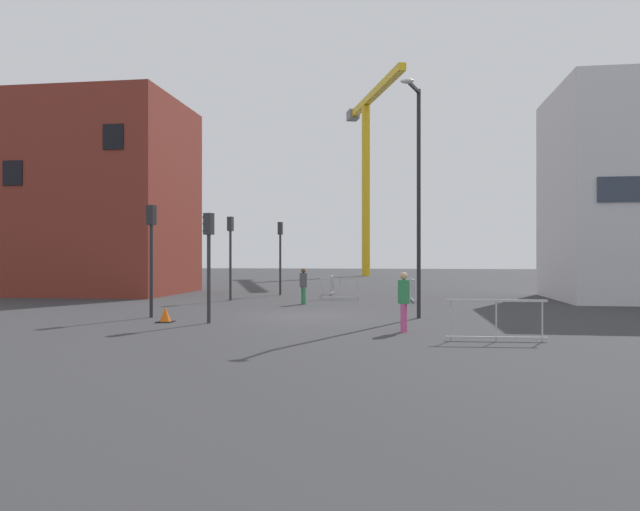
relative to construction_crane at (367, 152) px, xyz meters
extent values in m
plane|color=#333335|center=(0.06, -42.36, -13.42)|extent=(160.00, 160.00, 0.00)
cube|color=maroon|center=(-13.71, -31.16, -7.86)|extent=(9.28, 8.09, 11.12)
cube|color=black|center=(-16.50, -35.23, -6.90)|extent=(1.10, 0.06, 1.30)
cube|color=black|center=(-10.93, -35.23, -5.17)|extent=(1.10, 0.06, 1.30)
cylinder|color=gold|center=(-0.18, 0.53, -4.16)|extent=(0.90, 0.90, 18.52)
cube|color=gold|center=(0.84, -2.51, 5.50)|extent=(6.46, 17.59, 0.70)
cube|color=slate|center=(-2.03, 6.09, 5.50)|extent=(1.71, 2.09, 1.10)
cylinder|color=#232326|center=(4.18, -42.39, -9.40)|extent=(0.14, 0.14, 8.05)
cube|color=#232326|center=(3.97, -43.12, -5.47)|extent=(0.52, 1.47, 0.10)
ellipsoid|color=silver|center=(3.76, -43.84, -5.49)|extent=(0.44, 0.24, 0.16)
cylinder|color=#2D2D30|center=(-4.73, -35.40, -11.72)|extent=(0.12, 0.12, 3.41)
cube|color=#2D2D30|center=(-4.73, -35.40, -9.66)|extent=(0.28, 0.31, 0.70)
sphere|color=#390605|center=(-4.70, -35.23, -9.44)|extent=(0.11, 0.11, 0.11)
sphere|color=#3C2905|center=(-4.70, -35.23, -9.66)|extent=(0.11, 0.11, 0.11)
sphere|color=green|center=(-4.70, -35.23, -9.88)|extent=(0.11, 0.11, 0.11)
cylinder|color=#2D2D30|center=(-2.63, -44.90, -11.98)|extent=(0.12, 0.12, 2.88)
cube|color=#2D2D30|center=(-2.63, -44.90, -10.19)|extent=(0.33, 0.30, 0.70)
sphere|color=#390605|center=(-2.80, -44.86, -9.97)|extent=(0.11, 0.11, 0.11)
sphere|color=#3C2905|center=(-2.80, -44.86, -10.19)|extent=(0.11, 0.11, 0.11)
sphere|color=green|center=(-2.80, -44.86, -10.41)|extent=(0.11, 0.11, 0.11)
cylinder|color=#2D2D30|center=(-3.13, -31.07, -11.73)|extent=(0.12, 0.12, 3.39)
cube|color=#2D2D30|center=(-3.13, -31.07, -9.69)|extent=(0.25, 0.29, 0.70)
sphere|color=#390605|center=(-3.12, -30.90, -9.47)|extent=(0.11, 0.11, 0.11)
sphere|color=#3C2905|center=(-3.12, -30.90, -9.69)|extent=(0.11, 0.11, 0.11)
sphere|color=green|center=(-3.12, -30.90, -9.91)|extent=(0.11, 0.11, 0.11)
cylinder|color=#232326|center=(-5.24, -43.46, -11.78)|extent=(0.12, 0.12, 3.29)
cube|color=#232326|center=(-5.24, -43.46, -9.78)|extent=(0.32, 0.29, 0.70)
sphere|color=#390605|center=(-5.41, -43.43, -9.56)|extent=(0.11, 0.11, 0.11)
sphere|color=#3C2905|center=(-5.41, -43.43, -9.78)|extent=(0.11, 0.11, 0.11)
sphere|color=green|center=(-5.41, -43.43, -10.00)|extent=(0.11, 0.11, 0.11)
cylinder|color=#2D844C|center=(-0.76, -37.22, -13.03)|extent=(0.14, 0.14, 0.78)
cylinder|color=#2D844C|center=(-0.85, -37.05, -13.03)|extent=(0.14, 0.14, 0.78)
cylinder|color=#4C4C51|center=(-0.81, -37.13, -12.32)|extent=(0.34, 0.34, 0.65)
sphere|color=brown|center=(-0.81, -37.13, -11.90)|extent=(0.21, 0.21, 0.21)
cylinder|color=#D14C8C|center=(3.62, -46.33, -13.01)|extent=(0.14, 0.14, 0.82)
cylinder|color=#D14C8C|center=(3.67, -46.14, -13.01)|extent=(0.14, 0.14, 0.82)
cylinder|color=#2D844C|center=(3.64, -46.24, -12.27)|extent=(0.34, 0.34, 0.68)
sphere|color=tan|center=(3.64, -46.24, -11.81)|extent=(0.22, 0.22, 0.22)
cube|color=#9EA0A5|center=(4.13, -35.03, -12.37)|extent=(0.19, 2.04, 0.06)
cube|color=#9EA0A5|center=(4.13, -35.03, -13.32)|extent=(0.19, 2.04, 0.06)
cylinder|color=#9EA0A5|center=(4.18, -35.95, -12.90)|extent=(0.04, 0.04, 1.05)
cylinder|color=#9EA0A5|center=(4.13, -35.03, -12.90)|extent=(0.04, 0.04, 1.05)
cylinder|color=#9EA0A5|center=(4.07, -34.12, -12.90)|extent=(0.04, 0.04, 1.05)
cube|color=#B2B5BA|center=(5.97, -47.86, -12.37)|extent=(2.54, 0.19, 0.06)
cube|color=#B2B5BA|center=(5.97, -47.86, -13.32)|extent=(2.54, 0.19, 0.06)
cylinder|color=#B2B5BA|center=(4.82, -47.92, -12.90)|extent=(0.04, 0.04, 1.05)
cylinder|color=#B2B5BA|center=(5.97, -47.86, -12.90)|extent=(0.04, 0.04, 1.05)
cylinder|color=#B2B5BA|center=(7.11, -47.80, -12.90)|extent=(0.04, 0.04, 1.05)
cube|color=#B2B5BA|center=(0.52, -33.95, -12.37)|extent=(1.98, 0.12, 0.06)
cube|color=#B2B5BA|center=(0.52, -33.95, -13.32)|extent=(1.98, 0.12, 0.06)
cylinder|color=#B2B5BA|center=(-0.37, -33.92, -12.90)|extent=(0.04, 0.04, 1.05)
cylinder|color=#B2B5BA|center=(0.52, -33.95, -12.90)|extent=(0.04, 0.04, 1.05)
cylinder|color=#B2B5BA|center=(1.41, -33.97, -12.90)|extent=(0.04, 0.04, 1.05)
cube|color=#9EA0A5|center=(-0.28, -30.40, -12.37)|extent=(0.15, 2.10, 0.06)
cube|color=#9EA0A5|center=(-0.28, -30.40, -13.32)|extent=(0.15, 2.10, 0.06)
cylinder|color=#9EA0A5|center=(-0.24, -31.34, -12.90)|extent=(0.04, 0.04, 1.05)
cylinder|color=#9EA0A5|center=(-0.28, -30.40, -12.90)|extent=(0.04, 0.04, 1.05)
cylinder|color=#9EA0A5|center=(-0.32, -29.46, -12.90)|extent=(0.04, 0.04, 1.05)
cube|color=black|center=(-4.14, -44.82, -13.41)|extent=(0.51, 0.51, 0.03)
cone|color=#E55B0F|center=(-4.14, -44.82, -13.16)|extent=(0.39, 0.39, 0.51)
cube|color=black|center=(3.67, -31.75, -13.41)|extent=(0.50, 0.50, 0.03)
cone|color=orange|center=(3.67, -31.75, -13.17)|extent=(0.38, 0.38, 0.50)
camera|label=1|loc=(3.54, -63.23, -11.24)|focal=32.86mm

